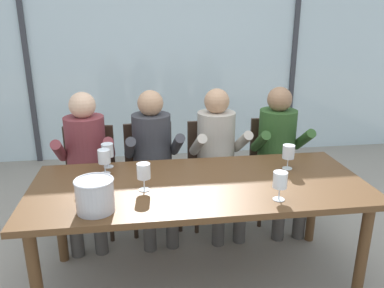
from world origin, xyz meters
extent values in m
plane|color=#9E9384|center=(0.00, 1.00, 0.00)|extent=(14.00, 14.00, 0.00)
cube|color=silver|center=(0.00, 2.61, 1.30)|extent=(7.36, 0.03, 2.60)
cube|color=#38383D|center=(-1.65, 2.59, 1.30)|extent=(0.06, 0.06, 2.60)
cube|color=#38383D|center=(1.65, 2.59, 1.30)|extent=(0.06, 0.06, 2.60)
cube|color=#477A38|center=(0.00, 7.10, 1.06)|extent=(13.36, 2.40, 2.12)
cube|color=brown|center=(0.00, 0.00, 0.71)|extent=(2.16, 0.91, 0.04)
cylinder|color=brown|center=(-0.98, -0.35, 0.35)|extent=(0.07, 0.07, 0.69)
cylinder|color=brown|center=(0.98, -0.35, 0.35)|extent=(0.07, 0.07, 0.69)
cylinder|color=brown|center=(-0.98, 0.35, 0.35)|extent=(0.07, 0.07, 0.69)
cylinder|color=brown|center=(0.98, 0.35, 0.35)|extent=(0.07, 0.07, 0.69)
cube|color=#332319|center=(-0.81, 0.76, 0.44)|extent=(0.46, 0.46, 0.03)
cube|color=#332319|center=(-0.80, 0.96, 0.67)|extent=(0.42, 0.05, 0.42)
cylinder|color=#332319|center=(-1.01, 0.58, 0.22)|extent=(0.04, 0.04, 0.43)
cylinder|color=#332319|center=(-0.63, 0.57, 0.22)|extent=(0.04, 0.04, 0.43)
cylinder|color=#332319|center=(-0.99, 0.96, 0.22)|extent=(0.04, 0.04, 0.43)
cylinder|color=#332319|center=(-0.62, 0.95, 0.22)|extent=(0.04, 0.04, 0.43)
cube|color=#332319|center=(-0.27, 0.80, 0.44)|extent=(0.50, 0.50, 0.03)
cube|color=#332319|center=(-0.30, 1.00, 0.67)|extent=(0.42, 0.09, 0.42)
cylinder|color=#332319|center=(-0.44, 0.58, 0.22)|extent=(0.04, 0.04, 0.43)
cylinder|color=#332319|center=(-0.06, 0.64, 0.22)|extent=(0.04, 0.04, 0.43)
cylinder|color=#332319|center=(-0.49, 0.96, 0.22)|extent=(0.04, 0.04, 0.43)
cylinder|color=#332319|center=(-0.11, 1.01, 0.22)|extent=(0.04, 0.04, 0.43)
cube|color=#332319|center=(0.26, 0.79, 0.44)|extent=(0.45, 0.45, 0.03)
cube|color=#332319|center=(0.26, 0.99, 0.67)|extent=(0.42, 0.04, 0.42)
cylinder|color=#332319|center=(0.08, 0.59, 0.22)|extent=(0.04, 0.04, 0.43)
cylinder|color=#332319|center=(0.46, 0.60, 0.22)|extent=(0.04, 0.04, 0.43)
cylinder|color=#332319|center=(0.07, 0.97, 0.22)|extent=(0.04, 0.04, 0.43)
cylinder|color=#332319|center=(0.45, 0.98, 0.22)|extent=(0.04, 0.04, 0.43)
cube|color=#332319|center=(0.84, 0.80, 0.44)|extent=(0.47, 0.47, 0.03)
cube|color=#332319|center=(0.85, 1.00, 0.67)|extent=(0.42, 0.06, 0.42)
cylinder|color=#332319|center=(0.63, 0.62, 0.22)|extent=(0.04, 0.04, 0.43)
cylinder|color=#332319|center=(1.01, 0.60, 0.22)|extent=(0.04, 0.04, 0.43)
cylinder|color=#332319|center=(0.66, 1.00, 0.22)|extent=(0.04, 0.04, 0.43)
cylinder|color=#332319|center=(1.04, 0.97, 0.22)|extent=(0.04, 0.04, 0.43)
cylinder|color=brown|center=(-0.81, 0.80, 0.74)|extent=(0.33, 0.33, 0.52)
sphere|color=#DBAD89|center=(-0.81, 0.80, 1.09)|extent=(0.21, 0.21, 0.21)
cube|color=#47423D|center=(-0.89, 0.60, 0.48)|extent=(0.15, 0.41, 0.13)
cube|color=#47423D|center=(-0.71, 0.61, 0.48)|extent=(0.15, 0.41, 0.13)
cylinder|color=#47423D|center=(-0.88, 0.40, 0.23)|extent=(0.10, 0.10, 0.46)
cylinder|color=#47423D|center=(-0.70, 0.41, 0.23)|extent=(0.10, 0.10, 0.46)
cylinder|color=brown|center=(-0.99, 0.68, 0.76)|extent=(0.09, 0.33, 0.26)
cylinder|color=brown|center=(-0.61, 0.69, 0.76)|extent=(0.09, 0.33, 0.26)
cylinder|color=#38383D|center=(-0.27, 0.80, 0.74)|extent=(0.35, 0.35, 0.52)
sphere|color=tan|center=(-0.27, 0.80, 1.09)|extent=(0.21, 0.21, 0.21)
cube|color=#47423D|center=(-0.35, 0.60, 0.48)|extent=(0.17, 0.41, 0.13)
cube|color=#47423D|center=(-0.17, 0.61, 0.48)|extent=(0.17, 0.41, 0.13)
cylinder|color=#47423D|center=(-0.33, 0.40, 0.23)|extent=(0.10, 0.10, 0.46)
cylinder|color=#47423D|center=(-0.15, 0.41, 0.23)|extent=(0.10, 0.10, 0.46)
cylinder|color=#38383D|center=(-0.45, 0.67, 0.76)|extent=(0.11, 0.33, 0.26)
cylinder|color=#38383D|center=(-0.07, 0.70, 0.76)|extent=(0.11, 0.33, 0.26)
cylinder|color=#B7AD9E|center=(0.27, 0.80, 0.74)|extent=(0.35, 0.35, 0.52)
sphere|color=tan|center=(0.27, 0.80, 1.09)|extent=(0.21, 0.21, 0.21)
cube|color=#47423D|center=(0.20, 0.60, 0.48)|extent=(0.17, 0.41, 0.13)
cube|color=#47423D|center=(0.38, 0.61, 0.48)|extent=(0.17, 0.41, 0.13)
cylinder|color=#47423D|center=(0.22, 0.40, 0.23)|extent=(0.10, 0.10, 0.46)
cylinder|color=#47423D|center=(0.40, 0.41, 0.23)|extent=(0.10, 0.10, 0.46)
cylinder|color=#B7AD9E|center=(0.09, 0.67, 0.76)|extent=(0.11, 0.33, 0.26)
cylinder|color=#B7AD9E|center=(0.47, 0.70, 0.76)|extent=(0.11, 0.33, 0.26)
cylinder|color=#2D5123|center=(0.81, 0.80, 0.74)|extent=(0.32, 0.32, 0.52)
sphere|color=#936B4C|center=(0.81, 0.80, 1.09)|extent=(0.21, 0.21, 0.21)
cube|color=#47423D|center=(0.72, 0.60, 0.48)|extent=(0.13, 0.40, 0.13)
cube|color=#47423D|center=(0.90, 0.60, 0.48)|extent=(0.13, 0.40, 0.13)
cylinder|color=#47423D|center=(0.72, 0.40, 0.23)|extent=(0.10, 0.10, 0.46)
cylinder|color=#47423D|center=(0.90, 0.40, 0.23)|extent=(0.10, 0.10, 0.46)
cylinder|color=#2D5123|center=(0.62, 0.68, 0.76)|extent=(0.08, 0.32, 0.26)
cylinder|color=#2D5123|center=(1.00, 0.68, 0.76)|extent=(0.08, 0.32, 0.26)
cylinder|color=#B7B7BC|center=(-0.63, -0.29, 0.82)|extent=(0.21, 0.21, 0.18)
torus|color=silver|center=(-0.63, -0.29, 0.91)|extent=(0.22, 0.22, 0.01)
cylinder|color=silver|center=(-0.69, -0.07, 0.76)|extent=(0.13, 0.13, 0.05)
cylinder|color=silver|center=(-0.60, 0.37, 0.73)|extent=(0.07, 0.07, 0.00)
cylinder|color=silver|center=(-0.60, 0.37, 0.77)|extent=(0.01, 0.01, 0.07)
cylinder|color=silver|center=(-0.60, 0.37, 0.86)|extent=(0.08, 0.08, 0.09)
cylinder|color=#E0D184|center=(-0.60, 0.37, 0.83)|extent=(0.07, 0.07, 0.04)
cylinder|color=silver|center=(0.65, 0.16, 0.73)|extent=(0.07, 0.07, 0.00)
cylinder|color=silver|center=(0.65, 0.16, 0.77)|extent=(0.01, 0.01, 0.07)
cylinder|color=silver|center=(0.65, 0.16, 0.86)|extent=(0.08, 0.08, 0.09)
cylinder|color=maroon|center=(0.65, 0.16, 0.83)|extent=(0.07, 0.07, 0.04)
cylinder|color=silver|center=(0.42, -0.30, 0.73)|extent=(0.07, 0.07, 0.00)
cylinder|color=silver|center=(0.42, -0.30, 0.77)|extent=(0.01, 0.01, 0.07)
cylinder|color=silver|center=(0.42, -0.30, 0.86)|extent=(0.08, 0.08, 0.09)
cylinder|color=maroon|center=(0.42, -0.30, 0.83)|extent=(0.07, 0.07, 0.04)
cylinder|color=silver|center=(-0.36, -0.06, 0.73)|extent=(0.07, 0.07, 0.00)
cylinder|color=silver|center=(-0.36, -0.06, 0.77)|extent=(0.01, 0.01, 0.07)
cylinder|color=silver|center=(-0.36, -0.06, 0.86)|extent=(0.08, 0.08, 0.09)
cylinder|color=#560C1E|center=(-0.36, -0.06, 0.83)|extent=(0.07, 0.07, 0.04)
cylinder|color=silver|center=(-0.61, 0.24, 0.73)|extent=(0.07, 0.07, 0.00)
cylinder|color=silver|center=(-0.61, 0.24, 0.77)|extent=(0.01, 0.01, 0.07)
cylinder|color=silver|center=(-0.61, 0.24, 0.86)|extent=(0.08, 0.08, 0.09)
cylinder|color=#560C1E|center=(-0.61, 0.24, 0.83)|extent=(0.07, 0.07, 0.04)
camera|label=1|loc=(-0.37, -2.23, 1.74)|focal=35.66mm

